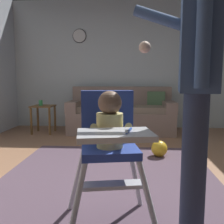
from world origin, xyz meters
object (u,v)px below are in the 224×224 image
at_px(high_chair, 109,135).
at_px(adult_standing, 196,86).
at_px(toy_ball, 159,149).
at_px(wall_clock, 79,36).
at_px(couch, 122,115).
at_px(side_table, 43,113).
at_px(sippy_cup, 41,103).

height_order(high_chair, adult_standing, adult_standing).
bearing_deg(high_chair, toy_ball, 151.75).
distance_m(high_chair, toy_ball, 1.80).
bearing_deg(wall_clock, adult_standing, -69.57).
xyz_separation_m(couch, side_table, (-1.46, -0.22, 0.05)).
bearing_deg(sippy_cup, side_table, 0.00).
xyz_separation_m(couch, toy_ball, (0.54, -1.57, -0.23)).
bearing_deg(sippy_cup, adult_standing, -56.67).
relative_size(high_chair, wall_clock, 3.30).
distance_m(couch, toy_ball, 1.67).
xyz_separation_m(adult_standing, wall_clock, (-1.40, 3.77, 0.92)).
bearing_deg(adult_standing, high_chair, -0.36).
xyz_separation_m(couch, sippy_cup, (-1.50, -0.22, 0.24)).
relative_size(adult_standing, wall_clock, 5.99).
xyz_separation_m(high_chair, adult_standing, (0.51, -0.09, 0.32)).
height_order(side_table, wall_clock, wall_clock).
bearing_deg(wall_clock, couch, -28.28).
height_order(couch, adult_standing, adult_standing).
bearing_deg(side_table, sippy_cup, 180.00).
relative_size(toy_ball, side_table, 0.40).
relative_size(couch, wall_clock, 6.93).
bearing_deg(toy_ball, side_table, 145.99).
bearing_deg(toy_ball, adult_standing, -90.60).
height_order(adult_standing, toy_ball, adult_standing).
xyz_separation_m(adult_standing, side_table, (-1.98, 3.08, -0.59)).
relative_size(high_chair, toy_ball, 4.45).
height_order(sippy_cup, wall_clock, wall_clock).
xyz_separation_m(toy_ball, wall_clock, (-1.42, 2.04, 1.79)).
distance_m(adult_standing, wall_clock, 4.13).
bearing_deg(high_chair, sippy_cup, -163.43).
bearing_deg(high_chair, couch, 169.82).
distance_m(sippy_cup, wall_clock, 1.61).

